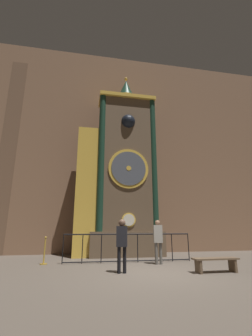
{
  "coord_description": "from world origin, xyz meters",
  "views": [
    {
      "loc": [
        -2.16,
        -7.23,
        1.38
      ],
      "look_at": [
        -0.0,
        4.59,
        4.57
      ],
      "focal_mm": 24.0,
      "sensor_mm": 36.0,
      "label": 1
    }
  ],
  "objects": [
    {
      "name": "stanchion_post",
      "position": [
        -3.62,
        2.5,
        0.34
      ],
      "size": [
        0.28,
        0.28,
        1.04
      ],
      "color": "#B28E33",
      "rests_on": "ground_plane"
    },
    {
      "name": "visitor_far",
      "position": [
        0.77,
        1.73,
        1.0
      ],
      "size": [
        0.37,
        0.27,
        1.67
      ],
      "rotation": [
        0.0,
        0.0,
        -0.17
      ],
      "color": "#58554F",
      "rests_on": "ground_plane"
    },
    {
      "name": "clock_tower",
      "position": [
        -0.35,
        4.55,
        4.29
      ],
      "size": [
        4.51,
        1.83,
        10.38
      ],
      "color": "brown",
      "rests_on": "ground_plane"
    },
    {
      "name": "railing_fence",
      "position": [
        -0.28,
        2.42,
        0.63
      ],
      "size": [
        5.33,
        0.05,
        1.13
      ],
      "color": "black",
      "rests_on": "ground_plane"
    },
    {
      "name": "ground_plane",
      "position": [
        0.0,
        0.0,
        0.0
      ],
      "size": [
        28.0,
        28.0,
        0.0
      ],
      "primitive_type": "plane",
      "color": "brown"
    },
    {
      "name": "visitor_near",
      "position": [
        -0.93,
        0.25,
        1.0
      ],
      "size": [
        0.38,
        0.3,
        1.64
      ],
      "rotation": [
        0.0,
        0.0,
        -0.25
      ],
      "color": "black",
      "rests_on": "ground_plane"
    },
    {
      "name": "visitor_bench",
      "position": [
        2.04,
        -0.17,
        0.32
      ],
      "size": [
        1.49,
        0.4,
        0.44
      ],
      "color": "brown",
      "rests_on": "ground_plane"
    },
    {
      "name": "cathedral_back_wall",
      "position": [
        -0.09,
        6.02,
        6.4
      ],
      "size": [
        24.0,
        0.32,
        12.82
      ],
      "color": "#846047",
      "rests_on": "ground_plane"
    }
  ]
}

